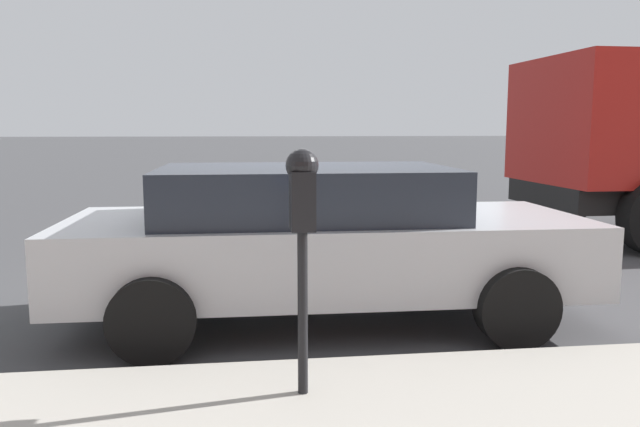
# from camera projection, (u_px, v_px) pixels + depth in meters

# --- Properties ---
(ground_plane) EXTENTS (220.00, 220.00, 0.00)m
(ground_plane) POSITION_uv_depth(u_px,v_px,m) (307.00, 292.00, 6.48)
(ground_plane) COLOR #424244
(parking_meter) EXTENTS (0.21, 0.19, 1.45)m
(parking_meter) POSITION_uv_depth(u_px,v_px,m) (302.00, 209.00, 3.58)
(parking_meter) COLOR black
(parking_meter) RESTS_ON sidewalk
(car_silver) EXTENTS (2.04, 4.46, 1.36)m
(car_silver) POSITION_uv_depth(u_px,v_px,m) (321.00, 238.00, 5.46)
(car_silver) COLOR #B7BABF
(car_silver) RESTS_ON ground_plane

